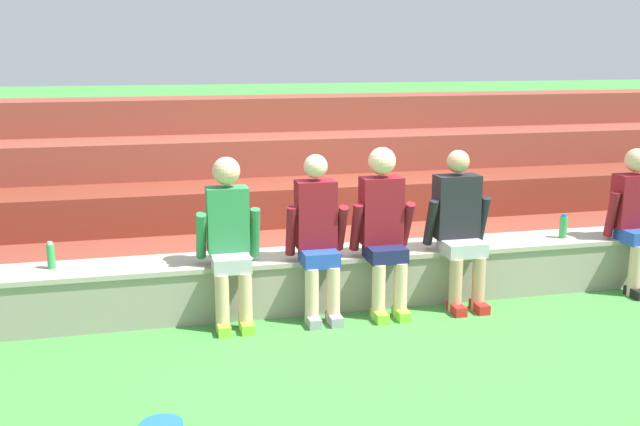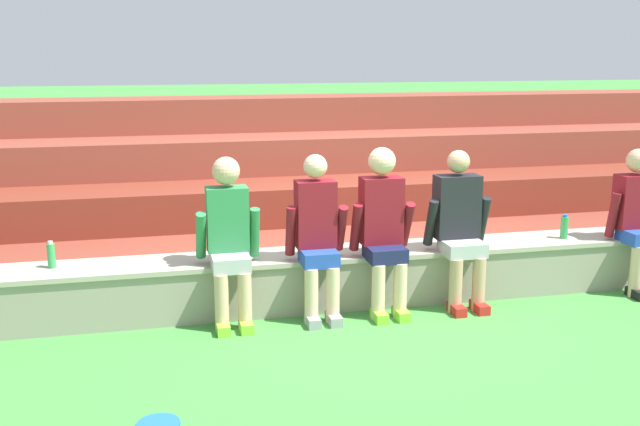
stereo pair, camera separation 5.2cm
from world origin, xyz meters
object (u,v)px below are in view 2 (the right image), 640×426
at_px(water_bottle_near_left, 51,255).
at_px(person_rightmost_edge, 638,217).
at_px(person_right_of_center, 383,226).
at_px(person_left_of_center, 229,236).
at_px(water_bottle_center_gap, 564,227).
at_px(person_center, 317,234).
at_px(frisbee, 158,425).
at_px(person_far_right, 460,225).

bearing_deg(water_bottle_near_left, person_rightmost_edge, -3.51).
bearing_deg(person_right_of_center, water_bottle_near_left, 173.33).
bearing_deg(person_rightmost_edge, person_left_of_center, 179.34).
bearing_deg(person_rightmost_edge, water_bottle_near_left, 176.49).
height_order(person_right_of_center, water_bottle_center_gap, person_right_of_center).
xyz_separation_m(person_right_of_center, person_rightmost_edge, (2.41, -0.00, -0.05)).
relative_size(person_center, frisbee, 5.20).
distance_m(person_left_of_center, person_rightmost_edge, 3.68).
bearing_deg(person_left_of_center, frisbee, -110.81).
height_order(person_center, person_rightmost_edge, person_center).
height_order(person_rightmost_edge, frisbee, person_rightmost_edge).
height_order(person_left_of_center, frisbee, person_left_of_center).
bearing_deg(person_rightmost_edge, person_far_right, 179.29).
relative_size(person_left_of_center, person_right_of_center, 0.97).
xyz_separation_m(person_left_of_center, person_center, (0.71, -0.04, -0.01)).
distance_m(person_right_of_center, water_bottle_center_gap, 1.83).
bearing_deg(person_center, person_rightmost_edge, -0.04).
relative_size(person_left_of_center, person_far_right, 1.00).
bearing_deg(person_right_of_center, water_bottle_center_gap, 6.93).
bearing_deg(person_left_of_center, person_rightmost_edge, -0.66).
height_order(water_bottle_center_gap, frisbee, water_bottle_center_gap).
bearing_deg(water_bottle_center_gap, person_right_of_center, -173.07).
height_order(person_far_right, water_bottle_near_left, person_far_right).
xyz_separation_m(person_left_of_center, water_bottle_near_left, (-1.38, 0.27, -0.14)).
bearing_deg(person_far_right, water_bottle_center_gap, 10.08).
bearing_deg(person_far_right, person_rightmost_edge, -0.71).
distance_m(person_rightmost_edge, frisbee, 4.63).
bearing_deg(frisbee, person_center, 49.94).
relative_size(person_center, water_bottle_center_gap, 6.01).
height_order(person_left_of_center, water_bottle_near_left, person_left_of_center).
xyz_separation_m(person_center, frisbee, (-1.33, -1.58, -0.69)).
distance_m(person_far_right, water_bottle_near_left, 3.36).
bearing_deg(person_far_right, frisbee, -148.18).
distance_m(person_center, water_bottle_near_left, 2.12).
height_order(person_rightmost_edge, water_bottle_near_left, person_rightmost_edge).
bearing_deg(person_rightmost_edge, person_right_of_center, 179.99).
relative_size(person_right_of_center, water_bottle_near_left, 6.33).
xyz_separation_m(person_center, person_far_right, (1.25, 0.02, 0.00)).
xyz_separation_m(person_right_of_center, frisbee, (-1.89, -1.58, -0.73)).
height_order(person_left_of_center, water_bottle_center_gap, person_left_of_center).
bearing_deg(person_center, water_bottle_center_gap, 5.27).
bearing_deg(water_bottle_near_left, water_bottle_center_gap, -1.16).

